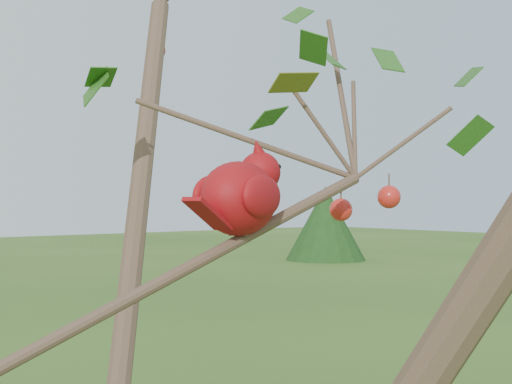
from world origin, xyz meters
The scene contains 2 objects.
crabapple_tree centered at (0.03, -0.02, 2.12)m, with size 2.35×2.05×2.95m.
cardinal centered at (0.33, 0.07, 2.17)m, with size 0.23×0.15×0.16m.
Camera 1 is at (-0.40, -0.85, 2.17)m, focal length 55.00 mm.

